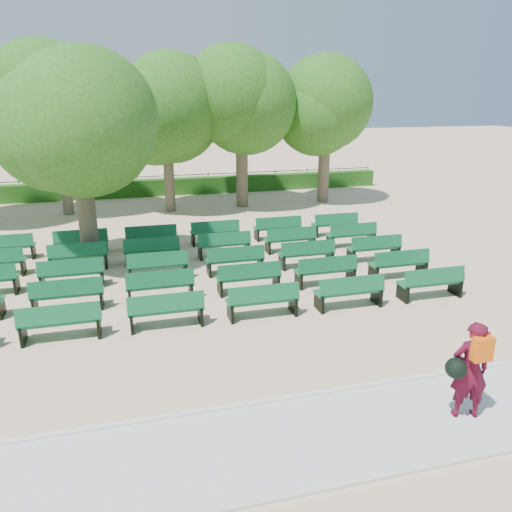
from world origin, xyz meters
The scene contains 9 objects.
ground centered at (0.00, 0.00, 0.00)m, with size 120.00×120.00×0.00m, color #D4AE8C.
paving centered at (0.00, -7.40, 0.03)m, with size 30.00×2.20×0.06m, color silver.
curb centered at (0.00, -6.25, 0.05)m, with size 30.00×0.12×0.10m, color silver.
hedge centered at (0.00, 14.00, 0.45)m, with size 26.00×0.70×0.90m, color #215516.
fence centered at (0.00, 14.40, 0.00)m, with size 26.00×0.10×1.02m, color black, non-canonical shape.
tree_line centered at (0.00, 10.00, 0.00)m, with size 21.80×6.80×7.04m, color #2C661B, non-canonical shape.
bench_array centered at (0.29, 0.76, 0.09)m, with size 1.84×0.65×1.15m.
tree_among centered at (-2.91, 2.77, 4.48)m, with size 4.96×4.96×6.73m.
person centered at (3.75, -7.52, 0.99)m, with size 0.88×0.57×1.80m.
Camera 1 is at (-1.65, -13.77, 5.46)m, focal length 35.00 mm.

